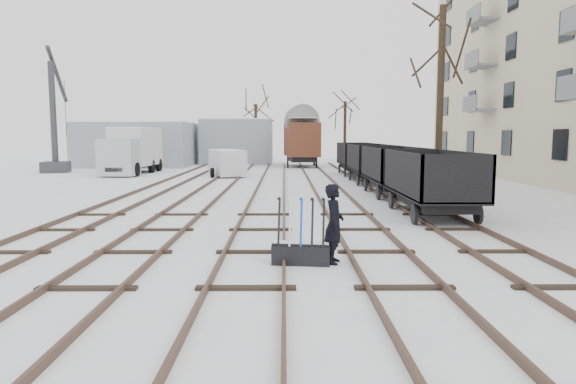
# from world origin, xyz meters

# --- Properties ---
(ground) EXTENTS (120.00, 120.00, 0.00)m
(ground) POSITION_xyz_m (0.00, 0.00, 0.00)
(ground) COLOR white
(ground) RESTS_ON ground
(tracks) EXTENTS (13.90, 52.00, 0.16)m
(tracks) POSITION_xyz_m (-0.00, 13.67, 0.07)
(tracks) COLOR black
(tracks) RESTS_ON ground
(shed_left) EXTENTS (10.00, 8.00, 4.10)m
(shed_left) POSITION_xyz_m (-13.00, 36.00, 2.05)
(shed_left) COLOR #929CA4
(shed_left) RESTS_ON ground
(shed_right) EXTENTS (7.00, 6.00, 4.50)m
(shed_right) POSITION_xyz_m (-4.00, 40.00, 2.25)
(shed_right) COLOR #929CA4
(shed_right) RESTS_ON ground
(ground_frame) EXTENTS (1.34, 0.58, 1.49)m
(ground_frame) POSITION_xyz_m (1.10, -1.10, 0.28)
(ground_frame) COLOR black
(ground_frame) RESTS_ON ground
(worker) EXTENTS (0.54, 0.73, 1.81)m
(worker) POSITION_xyz_m (1.85, -1.00, 0.90)
(worker) COLOR black
(worker) RESTS_ON ground
(freight_wagon_a) EXTENTS (2.27, 5.68, 2.32)m
(freight_wagon_a) POSITION_xyz_m (6.00, 5.84, 0.89)
(freight_wagon_a) COLOR black
(freight_wagon_a) RESTS_ON ground
(freight_wagon_b) EXTENTS (2.27, 5.68, 2.32)m
(freight_wagon_b) POSITION_xyz_m (6.00, 12.24, 0.89)
(freight_wagon_b) COLOR black
(freight_wagon_b) RESTS_ON ground
(freight_wagon_c) EXTENTS (2.27, 5.68, 2.32)m
(freight_wagon_c) POSITION_xyz_m (6.00, 18.64, 0.89)
(freight_wagon_c) COLOR black
(freight_wagon_c) RESTS_ON ground
(freight_wagon_d) EXTENTS (2.27, 5.68, 2.32)m
(freight_wagon_d) POSITION_xyz_m (6.00, 25.04, 0.89)
(freight_wagon_d) COLOR black
(freight_wagon_d) RESTS_ON ground
(box_van_wagon) EXTENTS (3.51, 5.98, 4.39)m
(box_van_wagon) POSITION_xyz_m (2.31, 34.68, 2.56)
(box_van_wagon) COLOR black
(box_van_wagon) RESTS_ON ground
(lorry) EXTENTS (2.79, 7.75, 3.47)m
(lorry) POSITION_xyz_m (-10.61, 25.99, 1.79)
(lorry) COLOR black
(lorry) RESTS_ON ground
(panel_van) EXTENTS (3.10, 4.59, 1.87)m
(panel_van) POSITION_xyz_m (-3.30, 23.76, 0.97)
(panel_van) COLOR silver
(panel_van) RESTS_ON ground
(crane) EXTENTS (2.21, 5.68, 9.55)m
(crane) POSITION_xyz_m (-17.00, 27.66, 2.51)
(crane) COLOR #2E2E33
(crane) RESTS_ON ground
(tree_near) EXTENTS (0.30, 0.30, 8.47)m
(tree_near) POSITION_xyz_m (7.58, 10.35, 4.23)
(tree_near) COLOR black
(tree_near) RESTS_ON ground
(tree_far_left) EXTENTS (0.30, 0.30, 5.91)m
(tree_far_left) POSITION_xyz_m (-2.05, 38.27, 2.95)
(tree_far_left) COLOR black
(tree_far_left) RESTS_ON ground
(tree_far_right) EXTENTS (0.30, 0.30, 6.29)m
(tree_far_right) POSITION_xyz_m (6.92, 40.15, 3.15)
(tree_far_right) COLOR black
(tree_far_right) RESTS_ON ground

